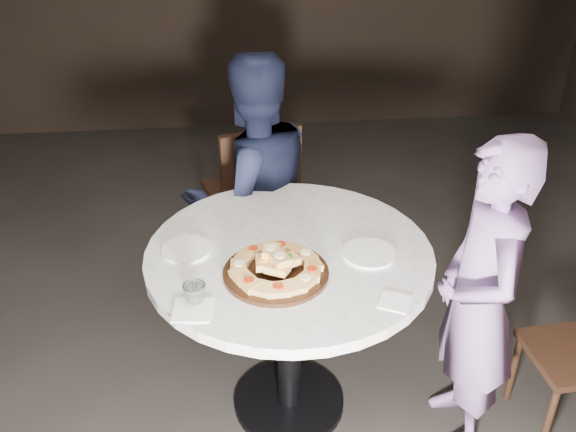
% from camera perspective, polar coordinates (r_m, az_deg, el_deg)
% --- Properties ---
extents(floor, '(7.00, 7.00, 0.00)m').
position_cam_1_polar(floor, '(3.03, -0.98, -18.16)').
color(floor, black).
rests_on(floor, ground).
extents(table, '(1.45, 1.45, 0.86)m').
position_cam_1_polar(table, '(2.64, 0.11, -5.97)').
color(table, black).
rests_on(table, ground).
extents(serving_board, '(0.51, 0.51, 0.02)m').
position_cam_1_polar(serving_board, '(2.41, -1.08, -5.08)').
color(serving_board, black).
rests_on(serving_board, table).
extents(focaccia_pile, '(0.36, 0.35, 0.09)m').
position_cam_1_polar(focaccia_pile, '(2.39, -1.09, -4.40)').
color(focaccia_pile, tan).
rests_on(focaccia_pile, serving_board).
extents(plate_left, '(0.26, 0.26, 0.01)m').
position_cam_1_polar(plate_left, '(2.58, -9.00, -2.94)').
color(plate_left, white).
rests_on(plate_left, table).
extents(plate_right, '(0.25, 0.25, 0.01)m').
position_cam_1_polar(plate_right, '(2.54, 7.23, -3.32)').
color(plate_right, white).
rests_on(plate_right, table).
extents(water_glass, '(0.08, 0.08, 0.08)m').
position_cam_1_polar(water_glass, '(2.28, -8.29, -6.84)').
color(water_glass, silver).
rests_on(water_glass, table).
extents(napkin_near, '(0.14, 0.14, 0.01)m').
position_cam_1_polar(napkin_near, '(2.27, -8.51, -8.27)').
color(napkin_near, white).
rests_on(napkin_near, table).
extents(napkin_far, '(0.14, 0.14, 0.01)m').
position_cam_1_polar(napkin_far, '(2.31, 9.46, -7.53)').
color(napkin_far, white).
rests_on(napkin_far, table).
extents(chair_far, '(0.57, 0.58, 0.96)m').
position_cam_1_polar(chair_far, '(3.64, -2.99, 2.39)').
color(chair_far, black).
rests_on(chair_far, ground).
extents(diner_navy, '(0.86, 0.77, 1.46)m').
position_cam_1_polar(diner_navy, '(3.21, -3.21, 1.80)').
color(diner_navy, black).
rests_on(diner_navy, ground).
extents(diner_teal, '(0.36, 0.53, 1.41)m').
position_cam_1_polar(diner_teal, '(2.64, 16.49, -7.40)').
color(diner_teal, '#7D649F').
rests_on(diner_teal, ground).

